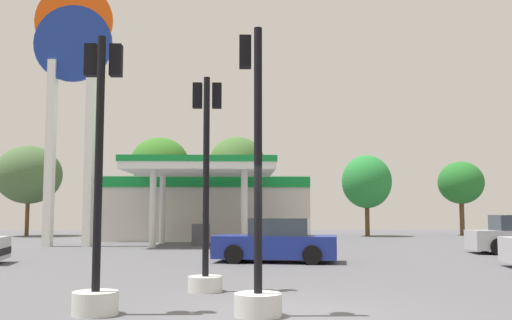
# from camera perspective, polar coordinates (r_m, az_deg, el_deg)

# --- Properties ---
(ground_plane) EXTENTS (90.00, 90.00, 0.00)m
(ground_plane) POSITION_cam_1_polar(r_m,az_deg,el_deg) (10.00, 3.09, -15.15)
(ground_plane) COLOR #56565B
(ground_plane) RESTS_ON ground
(gas_station) EXTENTS (12.18, 12.50, 4.38)m
(gas_station) POSITION_cam_1_polar(r_m,az_deg,el_deg) (35.39, -4.89, -4.55)
(gas_station) COLOR beige
(gas_station) RESTS_ON ground
(station_pole_sign) EXTENTS (4.00, 0.56, 13.58)m
(station_pole_sign) POSITION_cam_1_polar(r_m,az_deg,el_deg) (31.00, -17.91, 8.01)
(station_pole_sign) COLOR white
(station_pole_sign) RESTS_ON ground
(car_1) EXTENTS (4.45, 2.47, 1.51)m
(car_1) POSITION_cam_1_polar(r_m,az_deg,el_deg) (19.87, 2.03, -8.21)
(car_1) COLOR black
(car_1) RESTS_ON ground
(traffic_signal_1) EXTENTS (0.77, 0.77, 4.80)m
(traffic_signal_1) POSITION_cam_1_polar(r_m,az_deg,el_deg) (10.19, -15.55, -6.42)
(traffic_signal_1) COLOR silver
(traffic_signal_1) RESTS_ON ground
(traffic_signal_2) EXTENTS (0.80, 0.80, 4.92)m
(traffic_signal_2) POSITION_cam_1_polar(r_m,az_deg,el_deg) (9.68, 0.08, -8.34)
(traffic_signal_2) COLOR silver
(traffic_signal_2) RESTS_ON ground
(traffic_signal_3) EXTENTS (0.75, 0.75, 4.74)m
(traffic_signal_3) POSITION_cam_1_polar(r_m,az_deg,el_deg) (12.65, -5.03, -5.74)
(traffic_signal_3) COLOR silver
(traffic_signal_3) RESTS_ON ground
(tree_0) EXTENTS (4.65, 4.65, 6.47)m
(tree_0) POSITION_cam_1_polar(r_m,az_deg,el_deg) (44.02, -21.78, -1.37)
(tree_0) COLOR brown
(tree_0) RESTS_ON ground
(tree_1) EXTENTS (4.35, 4.35, 7.32)m
(tree_1) POSITION_cam_1_polar(r_m,az_deg,el_deg) (43.55, -9.62, -0.28)
(tree_1) COLOR brown
(tree_1) RESTS_ON ground
(tree_2) EXTENTS (4.19, 4.19, 7.39)m
(tree_2) POSITION_cam_1_polar(r_m,az_deg,el_deg) (43.14, -1.91, -0.29)
(tree_2) COLOR brown
(tree_2) RESTS_ON ground
(tree_3) EXTENTS (3.53, 3.53, 5.75)m
(tree_3) POSITION_cam_1_polar(r_m,az_deg,el_deg) (41.36, 11.01, -2.15)
(tree_3) COLOR brown
(tree_3) RESTS_ON ground
(tree_4) EXTENTS (3.30, 3.30, 5.43)m
(tree_4) POSITION_cam_1_polar(r_m,az_deg,el_deg) (44.64, 19.81, -2.17)
(tree_4) COLOR brown
(tree_4) RESTS_ON ground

